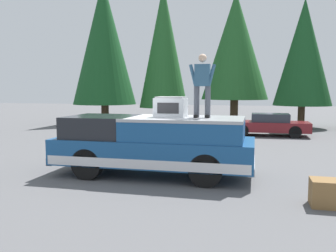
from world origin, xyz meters
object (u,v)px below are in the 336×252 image
object	(u,v)px
compressor_unit	(171,107)
wooden_crate	(325,193)
parked_car_maroon	(269,125)
person_on_truck_bed	(202,84)
pickup_truck	(154,144)

from	to	relation	value
compressor_unit	wooden_crate	world-z (taller)	compressor_unit
parked_car_maroon	person_on_truck_bed	bearing A→B (deg)	167.85
person_on_truck_bed	parked_car_maroon	world-z (taller)	person_on_truck_bed
pickup_truck	compressor_unit	world-z (taller)	compressor_unit
compressor_unit	person_on_truck_bed	bearing A→B (deg)	-90.76
compressor_unit	parked_car_maroon	distance (m)	10.20
compressor_unit	wooden_crate	bearing A→B (deg)	-115.70
pickup_truck	parked_car_maroon	world-z (taller)	pickup_truck
person_on_truck_bed	parked_car_maroon	bearing A→B (deg)	-12.15
parked_car_maroon	wooden_crate	xyz separation A→B (m)	(-11.44, -0.73, -0.30)
person_on_truck_bed	wooden_crate	distance (m)	4.02
parked_car_maroon	compressor_unit	bearing A→B (deg)	163.02
person_on_truck_bed	wooden_crate	xyz separation A→B (m)	(-1.76, -2.82, -2.27)
compressor_unit	wooden_crate	xyz separation A→B (m)	(-1.77, -3.68, -1.65)
pickup_truck	parked_car_maroon	size ratio (longest dim) A/B	1.35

